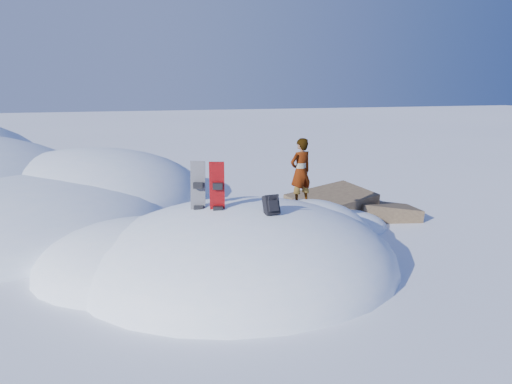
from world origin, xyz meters
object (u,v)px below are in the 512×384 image
object	(u,v)px
snowboard_red	(217,200)
person	(301,172)
backpack	(271,205)
snowboard_dark	(198,199)

from	to	relation	value
snowboard_red	person	xyz separation A→B (m)	(2.29, 1.30, 0.26)
backpack	person	bearing A→B (deg)	47.90
snowboard_red	person	size ratio (longest dim) A/B	1.02
snowboard_red	backpack	size ratio (longest dim) A/B	3.42
snowboard_dark	person	xyz separation A→B (m)	(2.64, 1.00, 0.29)
snowboard_dark	backpack	distance (m)	1.57
snowboard_red	snowboard_dark	size ratio (longest dim) A/B	1.01
backpack	snowboard_red	bearing A→B (deg)	147.00
backpack	person	size ratio (longest dim) A/B	0.30
person	snowboard_red	bearing A→B (deg)	11.31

